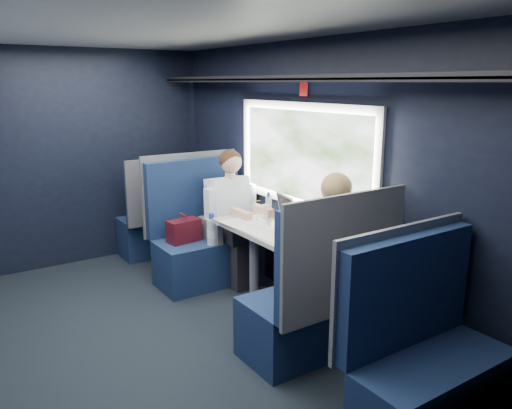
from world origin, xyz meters
TOP-DOWN VIEW (x-y plane):
  - ground at (0.00, 0.00)m, footprint 2.80×4.20m
  - room_shell at (0.02, 0.00)m, footprint 3.00×4.40m
  - table at (1.03, 0.00)m, footprint 0.62×1.00m
  - seat_bay_near at (0.84, 0.87)m, footprint 1.04×0.62m
  - seat_bay_far at (0.85, -0.87)m, footprint 1.04×0.62m
  - seat_row_front at (0.85, 1.80)m, footprint 1.04×0.51m
  - seat_row_back at (0.85, -1.80)m, footprint 1.04×0.51m
  - man at (1.10, 0.70)m, footprint 0.53×0.56m
  - woman at (1.10, -0.71)m, footprint 0.53×0.56m
  - papers at (1.05, -0.05)m, footprint 0.63×0.88m
  - laptop at (1.21, 0.07)m, footprint 0.30×0.36m
  - bottle_small at (1.28, 0.35)m, footprint 0.06×0.06m
  - cup at (1.24, 0.35)m, footprint 0.07×0.07m

SIDE VIEW (x-z plane):
  - ground at x=0.00m, z-range -0.01..0.00m
  - seat_row_front at x=0.85m, z-range -0.17..0.99m
  - seat_row_back at x=0.85m, z-range -0.17..0.99m
  - seat_bay_far at x=0.85m, z-range -0.22..1.04m
  - seat_bay_near at x=0.84m, z-range -0.21..1.05m
  - table at x=1.03m, z-range 0.29..1.03m
  - man at x=1.10m, z-range 0.06..1.38m
  - woman at x=1.10m, z-range 0.07..1.39m
  - papers at x=1.05m, z-range 0.74..0.75m
  - cup at x=1.24m, z-range 0.74..0.83m
  - laptop at x=1.21m, z-range 0.69..0.92m
  - bottle_small at x=1.28m, z-range 0.73..0.93m
  - room_shell at x=0.02m, z-range 0.28..2.68m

